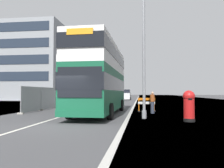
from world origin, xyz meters
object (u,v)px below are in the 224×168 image
at_px(double_decker_bus, 101,78).
at_px(car_receding_far, 126,95).
at_px(red_pillar_postbox, 189,104).
at_px(lamppost_foreground, 144,49).
at_px(pedestrian_at_kerb, 152,102).
at_px(roadworks_barrier, 146,103).
at_px(car_oncoming_near, 94,97).
at_px(car_receding_mid, 102,96).

height_order(double_decker_bus, car_receding_far, double_decker_bus).
bearing_deg(red_pillar_postbox, lamppost_foreground, 156.04).
xyz_separation_m(red_pillar_postbox, pedestrian_at_kerb, (-1.78, 4.55, -0.10)).
bearing_deg(car_receding_far, red_pillar_postbox, -80.70).
xyz_separation_m(lamppost_foreground, roadworks_barrier, (0.28, 5.25, -3.66)).
relative_size(car_oncoming_near, car_receding_far, 0.93).
bearing_deg(car_receding_mid, roadworks_barrier, -69.99).
relative_size(lamppost_foreground, roadworks_barrier, 6.05).
distance_m(lamppost_foreground, roadworks_barrier, 6.40).
relative_size(roadworks_barrier, car_receding_mid, 0.40).
distance_m(red_pillar_postbox, pedestrian_at_kerb, 4.89).
bearing_deg(car_oncoming_near, car_receding_mid, 89.62).
bearing_deg(car_oncoming_near, roadworks_barrier, -59.92).
xyz_separation_m(double_decker_bus, lamppost_foreground, (3.24, -2.60, 1.65)).
bearing_deg(car_oncoming_near, lamppost_foreground, -68.53).
xyz_separation_m(lamppost_foreground, car_oncoming_near, (-7.02, 17.85, -3.38)).
bearing_deg(lamppost_foreground, car_receding_far, 95.51).
relative_size(car_receding_mid, pedestrian_at_kerb, 2.27).
height_order(red_pillar_postbox, car_receding_mid, car_receding_mid).
bearing_deg(car_receding_far, car_receding_mid, -112.32).
height_order(red_pillar_postbox, car_oncoming_near, car_oncoming_near).
bearing_deg(double_decker_bus, pedestrian_at_kerb, 12.27).
xyz_separation_m(roadworks_barrier, car_oncoming_near, (-7.30, 12.60, 0.28)).
bearing_deg(pedestrian_at_kerb, red_pillar_postbox, -68.61).
height_order(roadworks_barrier, car_oncoming_near, car_oncoming_near).
height_order(double_decker_bus, roadworks_barrier, double_decker_bus).
xyz_separation_m(car_receding_mid, pedestrian_at_kerb, (7.66, -21.70, -0.17)).
distance_m(double_decker_bus, lamppost_foreground, 4.47).
bearing_deg(red_pillar_postbox, car_receding_far, 99.30).
relative_size(car_oncoming_near, car_receding_mid, 1.02).
xyz_separation_m(lamppost_foreground, pedestrian_at_kerb, (0.69, 3.45, -3.53)).
relative_size(red_pillar_postbox, car_oncoming_near, 0.44).
bearing_deg(lamppost_foreground, roadworks_barrier, 86.97).
height_order(car_oncoming_near, car_receding_far, car_receding_far).
height_order(red_pillar_postbox, car_receding_far, car_receding_far).
bearing_deg(pedestrian_at_kerb, double_decker_bus, -167.73).
xyz_separation_m(double_decker_bus, roadworks_barrier, (3.51, 2.65, -2.01)).
bearing_deg(double_decker_bus, roadworks_barrier, 37.00).
bearing_deg(roadworks_barrier, car_receding_far, 97.04).
bearing_deg(car_receding_far, double_decker_bus, -89.90).
distance_m(double_decker_bus, car_oncoming_near, 15.80).
bearing_deg(lamppost_foreground, red_pillar_postbox, -23.96).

